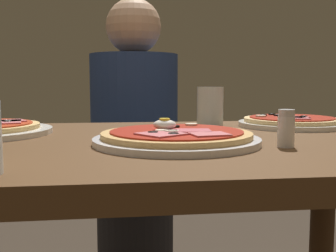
# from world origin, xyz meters

# --- Properties ---
(dining_table) EXTENTS (1.17, 0.71, 0.76)m
(dining_table) POSITION_xyz_m (0.00, 0.00, 0.63)
(dining_table) COLOR brown
(dining_table) RESTS_ON ground
(pizza_foreground) EXTENTS (0.31, 0.31, 0.05)m
(pizza_foreground) POSITION_xyz_m (0.03, -0.07, 0.78)
(pizza_foreground) COLOR white
(pizza_foreground) RESTS_ON dining_table
(pizza_across_left) EXTENTS (0.27, 0.27, 0.03)m
(pizza_across_left) POSITION_xyz_m (0.37, 0.19, 0.78)
(pizza_across_left) COLOR white
(pizza_across_left) RESTS_ON dining_table
(water_glass_near) EXTENTS (0.07, 0.07, 0.10)m
(water_glass_near) POSITION_xyz_m (0.17, 0.24, 0.81)
(water_glass_near) COLOR silver
(water_glass_near) RESTS_ON dining_table
(salt_shaker) EXTENTS (0.03, 0.03, 0.07)m
(salt_shaker) POSITION_xyz_m (0.22, -0.13, 0.80)
(salt_shaker) COLOR white
(salt_shaker) RESTS_ON dining_table
(diner_person) EXTENTS (0.32, 0.32, 1.18)m
(diner_person) POSITION_xyz_m (-0.02, 0.68, 0.56)
(diner_person) COLOR black
(diner_person) RESTS_ON ground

